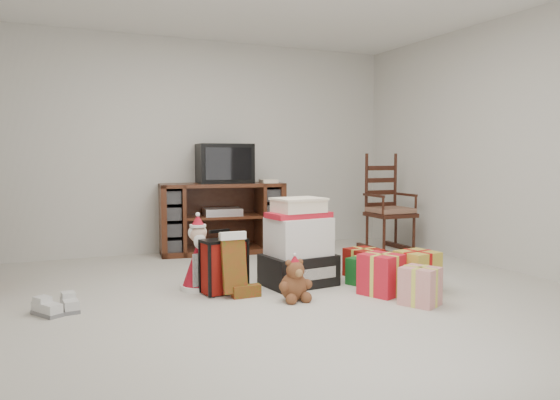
{
  "coord_description": "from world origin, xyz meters",
  "views": [
    {
      "loc": [
        -1.74,
        -3.85,
        1.13
      ],
      "look_at": [
        0.25,
        0.6,
        0.74
      ],
      "focal_mm": 35.0,
      "sensor_mm": 36.0,
      "label": 1
    }
  ],
  "objects_px": {
    "mrs_claus_figurine": "(198,261)",
    "sneaker_pair": "(58,307)",
    "gift_pile": "(299,248)",
    "red_suitcase": "(224,266)",
    "santa_figurine": "(285,246)",
    "rocking_chair": "(387,216)",
    "tv_stand": "(222,218)",
    "crt_television": "(225,163)",
    "teddy_bear": "(294,283)",
    "gift_cluster": "(392,272)"
  },
  "relations": [
    {
      "from": "mrs_claus_figurine",
      "to": "sneaker_pair",
      "type": "distance_m",
      "value": 1.16
    },
    {
      "from": "gift_pile",
      "to": "red_suitcase",
      "type": "xyz_separation_m",
      "value": [
        -0.69,
        -0.01,
        -0.1
      ]
    },
    {
      "from": "red_suitcase",
      "to": "santa_figurine",
      "type": "xyz_separation_m",
      "value": [
        0.79,
        0.51,
        0.03
      ]
    },
    {
      "from": "rocking_chair",
      "to": "santa_figurine",
      "type": "bearing_deg",
      "value": -156.23
    },
    {
      "from": "tv_stand",
      "to": "crt_television",
      "type": "relative_size",
      "value": 2.23
    },
    {
      "from": "teddy_bear",
      "to": "santa_figurine",
      "type": "xyz_separation_m",
      "value": [
        0.36,
        0.95,
        0.12
      ]
    },
    {
      "from": "gift_pile",
      "to": "red_suitcase",
      "type": "distance_m",
      "value": 0.7
    },
    {
      "from": "teddy_bear",
      "to": "gift_cluster",
      "type": "bearing_deg",
      "value": 0.14
    },
    {
      "from": "red_suitcase",
      "to": "crt_television",
      "type": "height_order",
      "value": "crt_television"
    },
    {
      "from": "rocking_chair",
      "to": "gift_pile",
      "type": "height_order",
      "value": "rocking_chair"
    },
    {
      "from": "rocking_chair",
      "to": "gift_pile",
      "type": "xyz_separation_m",
      "value": [
        -1.75,
        -1.16,
        -0.08
      ]
    },
    {
      "from": "teddy_bear",
      "to": "crt_television",
      "type": "xyz_separation_m",
      "value": [
        0.2,
        2.31,
        0.9
      ]
    },
    {
      "from": "tv_stand",
      "to": "rocking_chair",
      "type": "bearing_deg",
      "value": -11.66
    },
    {
      "from": "mrs_claus_figurine",
      "to": "gift_cluster",
      "type": "relative_size",
      "value": 0.54
    },
    {
      "from": "red_suitcase",
      "to": "gift_cluster",
      "type": "bearing_deg",
      "value": -26.51
    },
    {
      "from": "gift_pile",
      "to": "mrs_claus_figurine",
      "type": "relative_size",
      "value": 1.17
    },
    {
      "from": "red_suitcase",
      "to": "santa_figurine",
      "type": "height_order",
      "value": "santa_figurine"
    },
    {
      "from": "rocking_chair",
      "to": "red_suitcase",
      "type": "xyz_separation_m",
      "value": [
        -2.44,
        -1.17,
        -0.18
      ]
    },
    {
      "from": "sneaker_pair",
      "to": "gift_cluster",
      "type": "relative_size",
      "value": 0.29
    },
    {
      "from": "tv_stand",
      "to": "santa_figurine",
      "type": "relative_size",
      "value": 2.19
    },
    {
      "from": "tv_stand",
      "to": "gift_pile",
      "type": "bearing_deg",
      "value": -78.69
    },
    {
      "from": "gift_pile",
      "to": "crt_television",
      "type": "xyz_separation_m",
      "value": [
        -0.06,
        1.86,
        0.72
      ]
    },
    {
      "from": "rocking_chair",
      "to": "gift_pile",
      "type": "distance_m",
      "value": 2.1
    },
    {
      "from": "red_suitcase",
      "to": "rocking_chair",
      "type": "bearing_deg",
      "value": 17.07
    },
    {
      "from": "red_suitcase",
      "to": "santa_figurine",
      "type": "relative_size",
      "value": 0.78
    },
    {
      "from": "rocking_chair",
      "to": "sneaker_pair",
      "type": "bearing_deg",
      "value": -159.7
    },
    {
      "from": "gift_pile",
      "to": "santa_figurine",
      "type": "xyz_separation_m",
      "value": [
        0.1,
        0.5,
        -0.07
      ]
    },
    {
      "from": "red_suitcase",
      "to": "crt_television",
      "type": "xyz_separation_m",
      "value": [
        0.63,
        1.87,
        0.82
      ]
    },
    {
      "from": "tv_stand",
      "to": "mrs_claus_figurine",
      "type": "xyz_separation_m",
      "value": [
        -0.74,
        -1.62,
        -0.16
      ]
    },
    {
      "from": "tv_stand",
      "to": "gift_pile",
      "type": "distance_m",
      "value": 1.83
    },
    {
      "from": "gift_pile",
      "to": "teddy_bear",
      "type": "bearing_deg",
      "value": -126.34
    },
    {
      "from": "santa_figurine",
      "to": "sneaker_pair",
      "type": "bearing_deg",
      "value": -164.56
    },
    {
      "from": "mrs_claus_figurine",
      "to": "crt_television",
      "type": "relative_size",
      "value": 0.96
    },
    {
      "from": "teddy_bear",
      "to": "gift_cluster",
      "type": "distance_m",
      "value": 0.93
    },
    {
      "from": "teddy_bear",
      "to": "tv_stand",
      "type": "bearing_deg",
      "value": 86.16
    },
    {
      "from": "rocking_chair",
      "to": "mrs_claus_figurine",
      "type": "height_order",
      "value": "rocking_chair"
    },
    {
      "from": "tv_stand",
      "to": "santa_figurine",
      "type": "distance_m",
      "value": 1.35
    },
    {
      "from": "santa_figurine",
      "to": "mrs_claus_figurine",
      "type": "xyz_separation_m",
      "value": [
        -0.94,
        -0.3,
        -0.01
      ]
    },
    {
      "from": "gift_pile",
      "to": "santa_figurine",
      "type": "height_order",
      "value": "gift_pile"
    },
    {
      "from": "crt_television",
      "to": "rocking_chair",
      "type": "bearing_deg",
      "value": -15.12
    },
    {
      "from": "tv_stand",
      "to": "gift_cluster",
      "type": "bearing_deg",
      "value": -63.19
    },
    {
      "from": "tv_stand",
      "to": "rocking_chair",
      "type": "xyz_separation_m",
      "value": [
        1.86,
        -0.66,
        0.0
      ]
    },
    {
      "from": "teddy_bear",
      "to": "rocking_chair",
      "type": "bearing_deg",
      "value": 38.77
    },
    {
      "from": "mrs_claus_figurine",
      "to": "teddy_bear",
      "type": "bearing_deg",
      "value": -47.96
    },
    {
      "from": "red_suitcase",
      "to": "gift_cluster",
      "type": "distance_m",
      "value": 1.43
    },
    {
      "from": "teddy_bear",
      "to": "sneaker_pair",
      "type": "relative_size",
      "value": 0.94
    },
    {
      "from": "red_suitcase",
      "to": "sneaker_pair",
      "type": "distance_m",
      "value": 1.29
    },
    {
      "from": "red_suitcase",
      "to": "mrs_claus_figurine",
      "type": "distance_m",
      "value": 0.26
    },
    {
      "from": "gift_cluster",
      "to": "teddy_bear",
      "type": "bearing_deg",
      "value": -179.86
    },
    {
      "from": "santa_figurine",
      "to": "gift_cluster",
      "type": "height_order",
      "value": "santa_figurine"
    }
  ]
}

